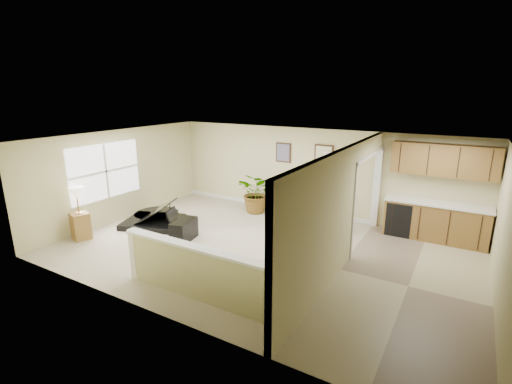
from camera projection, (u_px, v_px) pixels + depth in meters
The scene contains 20 objects.
floor at pixel (261, 251), 8.43m from camera, with size 9.00×9.00×0.00m, color #B4A68C.
back_wall at pixel (313, 172), 10.59m from camera, with size 9.00×0.04×2.50m, color #C6BF87.
front_wall at pixel (164, 246), 5.61m from camera, with size 9.00×0.04×2.50m, color #C6BF87.
left_wall at pixel (121, 175), 10.29m from camera, with size 0.04×6.00×2.50m, color #C6BF87.
right_wall at pixel (507, 238), 5.91m from camera, with size 0.04×6.00×2.50m, color #C6BF87.
ceiling at pixel (262, 141), 7.77m from camera, with size 9.00×6.00×0.04m, color silver.
kitchen_vinyl at pixel (408, 286), 6.90m from camera, with size 2.70×6.00×0.01m, color tan.
interior_partition at pixel (346, 209), 7.44m from camera, with size 0.18×5.99×2.50m.
pony_half_wall at pixel (199, 272), 6.35m from camera, with size 3.42×0.22×1.00m.
left_window at pixel (105, 171), 9.82m from camera, with size 0.05×2.15×1.45m, color white.
wall_art_left at pixel (283, 153), 10.90m from camera, with size 0.48×0.04×0.58m.
wall_mirror at pixel (324, 155), 10.28m from camera, with size 0.55×0.04×0.55m.
kitchen_cabinets at pixel (432, 204), 8.92m from camera, with size 2.36×0.65×2.33m.
piano at pixel (155, 203), 10.04m from camera, with size 2.02×2.00×1.37m.
piano_bench at pixel (184, 230), 8.97m from camera, with size 0.39×0.76×0.51m, color black.
loveseat at pixel (312, 208), 10.53m from camera, with size 1.58×1.16×0.78m.
accent_table at pixel (278, 198), 10.97m from camera, with size 0.46×0.46×0.67m.
palm_plant at pixel (257, 193), 10.90m from camera, with size 1.25×1.14×1.21m.
small_plant at pixel (343, 223), 9.49m from camera, with size 0.35×0.35×0.59m.
lamp_stand at pixel (80, 217), 8.96m from camera, with size 0.48×0.48×1.31m.
Camera 1 is at (3.82, -6.77, 3.54)m, focal length 26.00 mm.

